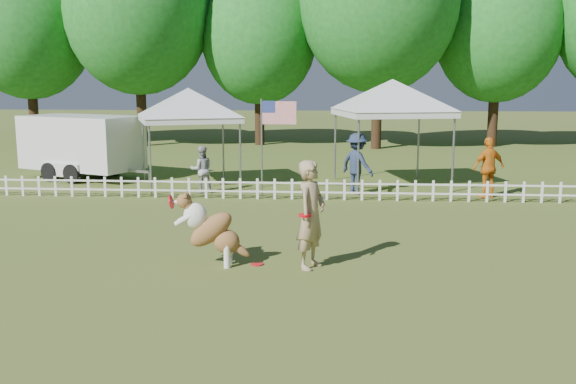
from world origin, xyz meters
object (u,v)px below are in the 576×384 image
object	(u,v)px
dog	(212,230)
spectator_b	(357,163)
frisbee_on_turf	(257,264)
canopy_tent_right	(391,134)
spectator_a	(202,169)
cargo_trailer	(82,147)
spectator_c	(489,168)
handler	(311,215)
flag_pole	(262,148)
canopy_tent_left	(189,138)

from	to	relation	value
dog	spectator_b	distance (m)	8.37
frisbee_on_turf	canopy_tent_right	size ratio (longest dim) A/B	0.07
frisbee_on_turf	spectator_a	world-z (taller)	spectator_a
canopy_tent_right	spectator_a	size ratio (longest dim) A/B	2.33
cargo_trailer	dog	bearing A→B (deg)	-35.11
spectator_a	spectator_c	bearing A→B (deg)	158.32
frisbee_on_turf	cargo_trailer	size ratio (longest dim) A/B	0.05
spectator_b	handler	bearing A→B (deg)	127.82
handler	frisbee_on_turf	bearing A→B (deg)	108.20
canopy_tent_right	spectator_c	bearing A→B (deg)	-49.60
handler	cargo_trailer	size ratio (longest dim) A/B	0.39
canopy_tent_right	flag_pole	world-z (taller)	canopy_tent_right
canopy_tent_right	flag_pole	bearing A→B (deg)	-164.68
spectator_a	frisbee_on_turf	bearing A→B (deg)	88.55
handler	spectator_c	size ratio (longest dim) A/B	1.12
canopy_tent_left	cargo_trailer	bearing A→B (deg)	142.36
spectator_a	spectator_c	xyz separation A→B (m)	(8.49, -0.17, 0.17)
cargo_trailer	spectator_a	world-z (taller)	cargo_trailer
dog	canopy_tent_left	size ratio (longest dim) A/B	0.45
handler	cargo_trailer	xyz separation A→B (m)	(-8.33, 10.20, 0.12)
handler	spectator_b	bearing A→B (deg)	16.87
spectator_c	cargo_trailer	bearing A→B (deg)	-35.20
canopy_tent_left	flag_pole	distance (m)	3.06
canopy_tent_right	flag_pole	xyz separation A→B (m)	(-3.94, -2.16, -0.24)
flag_pole	spectator_b	world-z (taller)	flag_pole
frisbee_on_turf	spectator_a	bearing A→B (deg)	109.07
canopy_tent_left	flag_pole	bearing A→B (deg)	-54.80
dog	cargo_trailer	bearing A→B (deg)	122.50
spectator_c	handler	bearing A→B (deg)	33.32
canopy_tent_left	spectator_a	xyz separation A→B (m)	(0.66, -1.33, -0.82)
dog	cargo_trailer	size ratio (longest dim) A/B	0.27
canopy_tent_left	cargo_trailer	xyz separation A→B (m)	(-4.06, 1.22, -0.43)
spectator_b	canopy_tent_right	bearing A→B (deg)	-79.73
frisbee_on_turf	canopy_tent_left	size ratio (longest dim) A/B	0.08
spectator_b	spectator_c	size ratio (longest dim) A/B	1.04
handler	dog	world-z (taller)	handler
dog	flag_pole	xyz separation A→B (m)	(0.09, 7.27, 0.74)
handler	cargo_trailer	world-z (taller)	cargo_trailer
frisbee_on_turf	canopy_tent_right	distance (m)	9.99
canopy_tent_left	canopy_tent_right	bearing A→B (deg)	-16.95
canopy_tent_right	cargo_trailer	size ratio (longest dim) A/B	0.66
canopy_tent_left	cargo_trailer	distance (m)	4.26
spectator_a	spectator_b	bearing A→B (deg)	161.97
flag_pole	spectator_a	size ratio (longest dim) A/B	1.99
canopy_tent_left	flag_pole	xyz separation A→B (m)	(2.54, -1.70, -0.11)
dog	spectator_c	world-z (taller)	spectator_c
frisbee_on_turf	spectator_a	size ratio (longest dim) A/B	0.17
canopy_tent_right	spectator_a	world-z (taller)	canopy_tent_right
canopy_tent_left	canopy_tent_right	world-z (taller)	canopy_tent_right
canopy_tent_right	spectator_a	distance (m)	6.16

